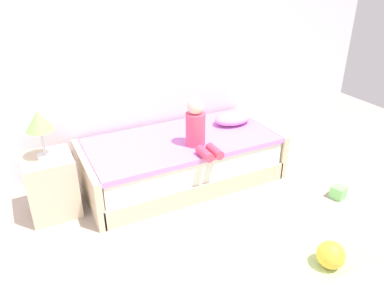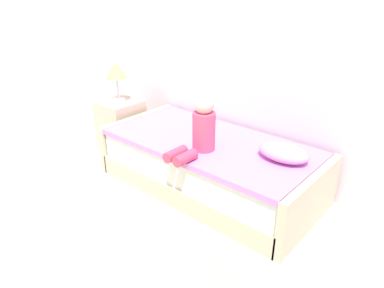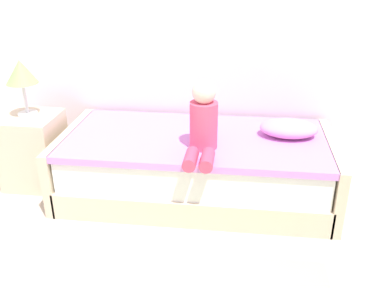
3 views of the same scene
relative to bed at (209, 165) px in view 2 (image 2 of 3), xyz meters
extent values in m
cube|color=white|center=(-0.68, 0.60, 1.20)|extent=(7.20, 0.10, 2.90)
cube|color=beige|center=(0.00, 0.00, -0.15)|extent=(2.00, 1.00, 0.20)
cube|color=white|center=(0.00, 0.00, 0.08)|extent=(1.94, 0.94, 0.25)
cube|color=#C67FD1|center=(0.00, 0.00, 0.23)|extent=(1.98, 0.98, 0.05)
cube|color=beige|center=(-1.02, 0.00, 0.00)|extent=(0.07, 1.00, 0.50)
cube|color=beige|center=(1.02, 0.00, 0.00)|extent=(0.07, 1.00, 0.50)
cube|color=beige|center=(-1.35, 0.02, 0.05)|extent=(0.44, 0.44, 0.60)
cylinder|color=silver|center=(-1.35, 0.02, 0.37)|extent=(0.15, 0.15, 0.03)
cylinder|color=silver|center=(-1.35, 0.02, 0.50)|extent=(0.02, 0.02, 0.24)
cone|color=#8CCC66|center=(-1.35, 0.02, 0.71)|extent=(0.24, 0.24, 0.18)
cylinder|color=#E04C6B|center=(0.07, -0.18, 0.42)|extent=(0.20, 0.20, 0.34)
sphere|color=beige|center=(0.07, -0.18, 0.67)|extent=(0.17, 0.17, 0.17)
cylinder|color=#D83F60|center=(0.02, -0.48, 0.30)|extent=(0.09, 0.22, 0.09)
cylinder|color=#D83F60|center=(0.13, -0.48, 0.30)|extent=(0.09, 0.22, 0.09)
ellipsoid|color=#EA8CC6|center=(0.70, 0.10, 0.32)|extent=(0.44, 0.30, 0.13)
cube|color=#B2D189|center=(0.11, -1.30, -0.24)|extent=(1.60, 1.10, 0.01)
camera|label=1|loc=(-1.49, -3.21, 1.96)|focal=34.61mm
camera|label=2|loc=(1.86, -2.39, 1.60)|focal=33.20mm
camera|label=3|loc=(0.34, -3.00, 1.56)|focal=40.06mm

